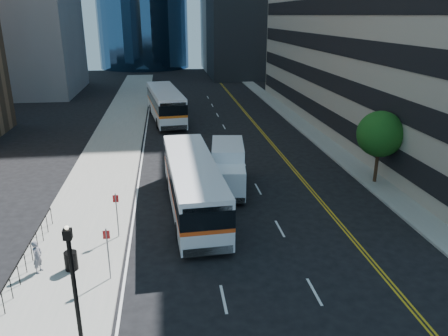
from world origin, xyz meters
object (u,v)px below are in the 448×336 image
at_px(street_tree, 380,134).
at_px(lamp_post, 74,281).
at_px(pedestrian, 37,257).
at_px(box_truck, 228,167).
at_px(trash_can, 71,261).
at_px(bus_front, 193,184).
at_px(bus_rear, 165,103).

height_order(street_tree, lamp_post, street_tree).
bearing_deg(pedestrian, street_tree, -51.61).
bearing_deg(box_truck, trash_can, -125.68).
xyz_separation_m(bus_front, box_truck, (2.61, 3.20, -0.14)).
distance_m(street_tree, box_truck, 10.78).
bearing_deg(street_tree, bus_front, -167.96).
relative_size(lamp_post, trash_can, 5.05).
bearing_deg(pedestrian, bus_rear, 3.99).
bearing_deg(street_tree, trash_can, -154.96).
bearing_deg(bus_front, street_tree, 8.91).
relative_size(street_tree, pedestrian, 3.24).
distance_m(lamp_post, trash_can, 5.58).
bearing_deg(trash_can, bus_rear, 81.70).
bearing_deg(lamp_post, bus_front, 66.71).
relative_size(street_tree, trash_can, 5.65).
height_order(bus_front, bus_rear, bus_rear).
height_order(lamp_post, box_truck, lamp_post).
relative_size(street_tree, bus_rear, 0.37).
relative_size(lamp_post, pedestrian, 2.89).
bearing_deg(bus_front, lamp_post, -116.43).
distance_m(bus_front, bus_rear, 25.25).
xyz_separation_m(box_truck, trash_can, (-8.70, -9.39, -0.99)).
bearing_deg(trash_can, street_tree, 25.04).
relative_size(bus_rear, box_truck, 2.09).
bearing_deg(lamp_post, box_truck, 62.69).
bearing_deg(lamp_post, bus_rear, 84.81).
bearing_deg(pedestrian, lamp_post, -136.42).
bearing_deg(street_tree, lamp_post, -142.13).
height_order(street_tree, pedestrian, street_tree).
distance_m(bus_front, trash_can, 8.76).
relative_size(trash_can, pedestrian, 0.57).
xyz_separation_m(street_tree, trash_can, (-19.27, -9.00, -3.04)).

